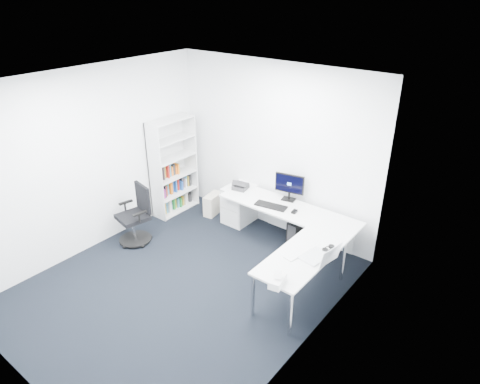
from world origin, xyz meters
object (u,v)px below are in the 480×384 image
Objects in this scene: monitor at (289,187)px; laptop at (316,248)px; bookshelf at (173,166)px; task_chair at (132,216)px; l_desk at (276,235)px.

laptop is at bearing -57.48° from monitor.
monitor is at bearing 13.57° from bookshelf.
monitor is 1.24× the size of laptop.
bookshelf is at bearing 114.41° from task_chair.
laptop is at bearing 22.46° from task_chair.
bookshelf is 4.52× the size of laptop.
laptop is (3.12, -0.61, -0.06)m from bookshelf.
l_desk is 0.78m from monitor.
bookshelf is (-2.17, 0.05, 0.52)m from l_desk.
l_desk is at bearing -1.32° from bookshelf.
monitor reaches higher than l_desk.
monitor is 1.55m from laptop.
bookshelf reaches higher than task_chair.
bookshelf reaches higher than monitor.
monitor is (2.03, 0.49, 0.03)m from bookshelf.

